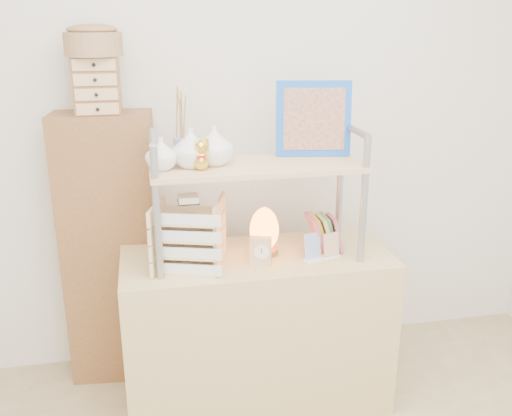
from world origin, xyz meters
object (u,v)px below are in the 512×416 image
Objects in this scene: cabinet at (112,251)px; salt_lamp at (264,231)px; desk at (257,329)px; letter_tray at (190,239)px.

salt_lamp is at bearing -21.66° from cabinet.
desk is 0.81m from cabinet.
cabinet reaches higher than letter_tray.
letter_tray is at bearing -167.98° from salt_lamp.
letter_tray is (-0.30, -0.06, 0.50)m from desk.
cabinet is 0.79m from salt_lamp.
salt_lamp is at bearing 22.95° from desk.
cabinet is at bearing 152.66° from salt_lamp.
cabinet is 4.21× the size of letter_tray.
salt_lamp is (0.34, 0.07, -0.02)m from letter_tray.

